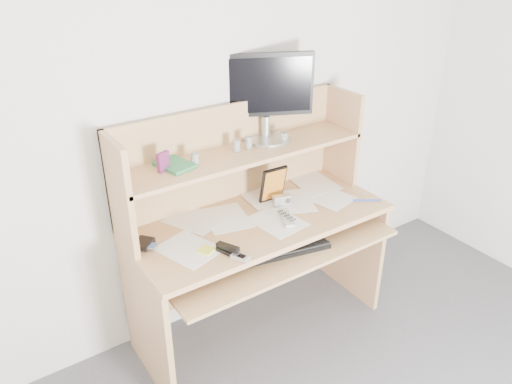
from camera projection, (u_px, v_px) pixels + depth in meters
back_wall at (227, 112)px, 2.65m from camera, size 3.60×0.04×2.50m
desk at (252, 221)px, 2.73m from camera, size 1.40×0.70×1.30m
paper_clutter at (260, 218)px, 2.64m from camera, size 1.32×0.54×0.01m
keyboard at (282, 247)px, 2.55m from camera, size 0.50×0.26×0.03m
tv_remote at (286, 218)px, 2.62m from camera, size 0.12×0.18×0.02m
flip_phone at (240, 256)px, 2.30m from camera, size 0.08×0.10×0.02m
stapler at (229, 249)px, 2.34m from camera, size 0.08×0.14×0.04m
wallet at (143, 243)px, 2.40m from camera, size 0.12×0.12×0.02m
sticky_note_pad at (206, 250)px, 2.37m from camera, size 0.09×0.09×0.01m
digital_camera at (282, 200)px, 2.75m from camera, size 0.10×0.06×0.06m
game_case at (273, 184)px, 2.75m from camera, size 0.15×0.02×0.21m
blue_pen at (367, 200)px, 2.80m from camera, size 0.14×0.09×0.01m
card_box at (163, 162)px, 2.37m from camera, size 0.07×0.05×0.10m
shelf_book at (175, 165)px, 2.43m from camera, size 0.17×0.21×0.02m
chip_stack_a at (195, 158)px, 2.45m from camera, size 0.05×0.05×0.06m
chip_stack_b at (236, 146)px, 2.59m from camera, size 0.05×0.05×0.06m
chip_stack_c at (284, 137)px, 2.72m from camera, size 0.04×0.04×0.05m
chip_stack_d at (248, 143)px, 2.62m from camera, size 0.05×0.05×0.07m
monitor at (264, 94)px, 2.66m from camera, size 0.50×0.30×0.47m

